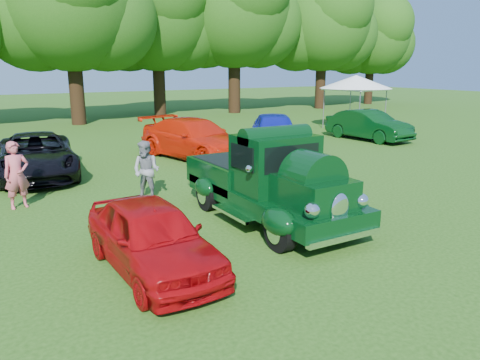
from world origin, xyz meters
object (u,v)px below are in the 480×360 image
hero_pickup (269,183)px  spectator_grey (146,171)px  back_car_green (369,125)px  back_car_black (37,155)px  red_convertible (152,237)px  back_car_blue (275,131)px  canopy_tent (356,82)px  spectator_pink (17,175)px  back_car_orange (195,139)px

hero_pickup → spectator_grey: bearing=121.6°
back_car_green → back_car_black: bearing=176.0°
red_convertible → back_car_blue: back_car_blue is taller
red_convertible → back_car_black: bearing=92.6°
back_car_green → hero_pickup: bearing=-149.9°
back_car_black → canopy_tent: 18.42m
back_car_black → back_car_green: back_car_green is taller
canopy_tent → spectator_pink: bearing=-158.7°
back_car_blue → spectator_grey: size_ratio=2.91×
back_car_blue → canopy_tent: 9.02m
red_convertible → spectator_grey: (1.50, 4.48, 0.17)m
hero_pickup → spectator_pink: 6.50m
back_car_black → spectator_pink: spectator_pink is taller
back_car_black → back_car_green: size_ratio=1.16×
back_car_blue → spectator_pink: size_ratio=2.72×
back_car_orange → back_car_blue: size_ratio=1.14×
hero_pickup → red_convertible: size_ratio=1.40×
hero_pickup → back_car_green: bearing=34.7°
canopy_tent → hero_pickup: bearing=-140.3°
red_convertible → back_car_black: size_ratio=0.73×
spectator_grey → back_car_orange: bearing=101.9°
hero_pickup → red_convertible: (-3.42, -1.36, -0.26)m
back_car_green → spectator_grey: size_ratio=2.73×
back_car_blue → canopy_tent: size_ratio=1.01×
hero_pickup → back_car_black: size_ratio=1.03×
red_convertible → back_car_black: 9.02m
back_car_orange → back_car_blue: (3.89, 0.06, 0.03)m
back_car_black → spectator_grey: (2.19, -4.52, 0.10)m
back_car_black → spectator_grey: spectator_grey is taller
back_car_blue → back_car_green: bearing=27.7°
back_car_green → spectator_grey: (-13.22, -4.70, 0.08)m
hero_pickup → red_convertible: hero_pickup is taller
back_car_green → red_convertible: bearing=-152.7°
back_car_black → back_car_orange: 5.93m
spectator_pink → spectator_grey: spectator_pink is taller
back_car_orange → canopy_tent: 12.65m
spectator_grey → canopy_tent: size_ratio=0.35×
back_car_black → spectator_grey: 5.02m
back_car_black → back_car_green: bearing=6.9°
back_car_black → back_car_orange: (5.92, 0.25, 0.07)m
back_car_green → spectator_grey: 14.03m
back_car_black → canopy_tent: size_ratio=1.09×
back_car_orange → back_car_green: size_ratio=1.21×
back_car_orange → spectator_grey: spectator_grey is taller
back_car_black → spectator_pink: bearing=-98.6°
back_car_blue → red_convertible: bearing=-105.4°
back_car_blue → back_car_green: back_car_blue is taller
back_car_blue → back_car_green: 5.60m
back_car_blue → spectator_grey: bearing=-118.6°
hero_pickup → canopy_tent: (13.80, 11.45, 1.78)m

